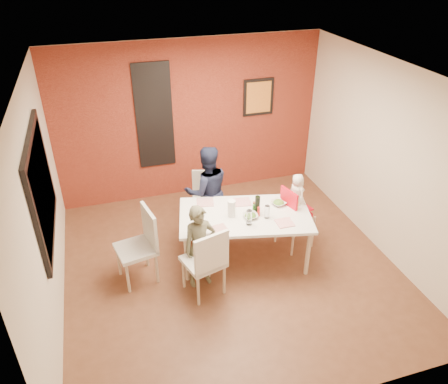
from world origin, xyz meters
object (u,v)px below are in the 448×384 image
object	(u,v)px
dining_table	(245,218)
wine_bottle	(257,205)
chair_left	(142,242)
child_far	(207,191)
chair_far	(205,196)
chair_near	(207,260)
paper_towel_roll	(232,208)
child_near	(200,247)
toddler	(297,194)
high_chair	(294,212)

from	to	relation	value
dining_table	wine_bottle	xyz separation A→B (m)	(0.17, -0.02, 0.20)
dining_table	chair_left	distance (m)	1.43
child_far	dining_table	bearing A→B (deg)	112.32
chair_far	wine_bottle	xyz separation A→B (m)	(0.46, -1.06, 0.38)
chair_near	child_far	xyz separation A→B (m)	(0.38, 1.38, 0.15)
wine_bottle	chair_left	bearing A→B (deg)	178.83
chair_near	chair_far	distance (m)	1.66
chair_left	paper_towel_roll	distance (m)	1.27
wine_bottle	chair_far	bearing A→B (deg)	113.60
chair_left	wine_bottle	world-z (taller)	chair_left
chair_near	child_near	distance (m)	0.25
chair_far	toddler	distance (m)	1.51
dining_table	chair_far	distance (m)	1.09
chair_far	toddler	bearing A→B (deg)	-22.91
chair_left	paper_towel_roll	xyz separation A→B (m)	(1.23, 0.01, 0.28)
child_far	chair_left	bearing A→B (deg)	35.97
child_near	child_far	size ratio (longest dim) A/B	0.82
dining_table	high_chair	world-z (taller)	high_chair
chair_left	child_far	xyz separation A→B (m)	(1.10, 0.79, 0.14)
high_chair	child_near	world-z (taller)	child_near
wine_bottle	high_chair	bearing A→B (deg)	7.82
chair_left	high_chair	size ratio (longest dim) A/B	1.05
chair_near	paper_towel_roll	bearing A→B (deg)	-146.57
chair_left	toddler	size ratio (longest dim) A/B	1.71
chair_left	chair_far	bearing A→B (deg)	120.70
high_chair	paper_towel_roll	size ratio (longest dim) A/B	4.12
child_far	wine_bottle	xyz separation A→B (m)	(0.49, -0.82, 0.16)
child_near	toddler	xyz separation A→B (m)	(1.52, 0.40, 0.30)
child_far	paper_towel_roll	distance (m)	0.81
chair_left	paper_towel_roll	size ratio (longest dim) A/B	4.33
dining_table	high_chair	xyz separation A→B (m)	(0.77, 0.06, -0.08)
wine_bottle	child_far	bearing A→B (deg)	120.65
chair_near	chair_left	world-z (taller)	chair_left
chair_left	dining_table	bearing A→B (deg)	78.09
chair_far	chair_left	world-z (taller)	chair_left
chair_far	child_near	world-z (taller)	child_near
child_near	toddler	size ratio (longest dim) A/B	1.94
high_chair	chair_near	bearing A→B (deg)	97.88
high_chair	chair_left	bearing A→B (deg)	75.81
high_chair	wine_bottle	world-z (taller)	wine_bottle
chair_left	wine_bottle	size ratio (longest dim) A/B	3.90
chair_near	toddler	xyz separation A→B (m)	(1.50, 0.65, 0.32)
dining_table	wine_bottle	size ratio (longest dim) A/B	7.33
chair_far	chair_near	bearing A→B (deg)	-85.65
dining_table	toddler	xyz separation A→B (m)	(0.80, 0.07, 0.21)
wine_bottle	paper_towel_roll	size ratio (longest dim) A/B	1.11
child_near	toddler	distance (m)	1.60
chair_left	high_chair	distance (m)	2.20
chair_near	wine_bottle	bearing A→B (deg)	-163.26
chair_far	paper_towel_roll	bearing A→B (deg)	-65.63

